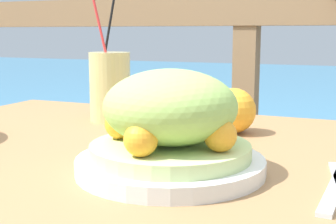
% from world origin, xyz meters
% --- Properties ---
extents(patio_table, '(0.96, 0.83, 0.74)m').
position_xyz_m(patio_table, '(0.00, 0.00, 0.63)').
color(patio_table, '#997047').
rests_on(patio_table, ground_plane).
extents(railing_fence, '(2.80, 0.08, 1.03)m').
position_xyz_m(railing_fence, '(0.00, 0.83, 0.77)').
color(railing_fence, '#937551').
rests_on(railing_fence, ground_plane).
extents(sea_backdrop, '(12.00, 4.00, 0.52)m').
position_xyz_m(sea_backdrop, '(0.00, 3.33, 0.26)').
color(sea_backdrop, teal).
rests_on(sea_backdrop, ground_plane).
extents(salad_plate, '(0.24, 0.24, 0.13)m').
position_xyz_m(salad_plate, '(0.11, -0.05, 0.80)').
color(salad_plate, silver).
rests_on(salad_plate, patio_table).
extents(drink_glass, '(0.08, 0.08, 0.25)m').
position_xyz_m(drink_glass, '(-0.14, 0.24, 0.81)').
color(drink_glass, '#DBCC7F').
rests_on(drink_glass, patio_table).
extents(fork, '(0.03, 0.18, 0.00)m').
position_xyz_m(fork, '(0.31, -0.04, 0.74)').
color(fork, silver).
rests_on(fork, patio_table).
extents(orange_near_basket, '(0.08, 0.08, 0.08)m').
position_xyz_m(orange_near_basket, '(0.13, 0.22, 0.78)').
color(orange_near_basket, '#F9A328').
rests_on(orange_near_basket, patio_table).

